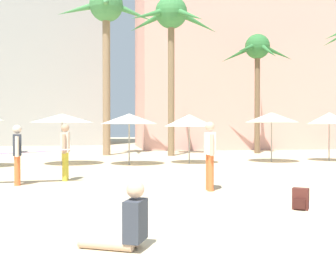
{
  "coord_description": "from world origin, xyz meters",
  "views": [
    {
      "loc": [
        -2.36,
        -5.17,
        1.61
      ],
      "look_at": [
        -0.59,
        6.24,
        1.4
      ],
      "focal_mm": 42.52,
      "sensor_mm": 36.0,
      "label": 1
    }
  ],
  "objects": [
    {
      "name": "cafe_umbrella_3",
      "position": [
        8.14,
        12.35,
        2.05
      ],
      "size": [
        2.01,
        2.01,
        2.32
      ],
      "color": "gray",
      "rests_on": "ground"
    },
    {
      "name": "palm_tree_far_right",
      "position": [
        -2.35,
        18.05,
        7.91
      ],
      "size": [
        5.57,
        5.42,
        9.62
      ],
      "color": "#896B4C",
      "rests_on": "ground"
    },
    {
      "name": "person_mid_left",
      "position": [
        -4.82,
        6.54,
        0.91
      ],
      "size": [
        3.14,
        0.89,
        1.68
      ],
      "rotation": [
        0.0,
        0.0,
        0.18
      ],
      "color": "orange",
      "rests_on": "ground"
    },
    {
      "name": "person_near_right",
      "position": [
        -3.59,
        7.14,
        0.94
      ],
      "size": [
        0.25,
        0.6,
        1.72
      ],
      "rotation": [
        0.0,
        0.0,
        6.23
      ],
      "color": "gold",
      "rests_on": "ground"
    },
    {
      "name": "cafe_umbrella_6",
      "position": [
        -1.39,
        11.9,
        1.98
      ],
      "size": [
        2.42,
        2.42,
        2.2
      ],
      "color": "gray",
      "rests_on": "ground"
    },
    {
      "name": "hotel_tower_gray",
      "position": [
        -10.17,
        35.02,
        13.49
      ],
      "size": [
        15.08,
        8.79,
        26.99
      ],
      "primitive_type": "cube",
      "color": "gray",
      "rests_on": "ground"
    },
    {
      "name": "cafe_umbrella_2",
      "position": [
        1.3,
        12.21,
        1.92
      ],
      "size": [
        2.24,
        2.24,
        2.19
      ],
      "color": "gray",
      "rests_on": "ground"
    },
    {
      "name": "person_far_right",
      "position": [
        0.24,
        4.64,
        0.96
      ],
      "size": [
        0.25,
        0.6,
        1.75
      ],
      "rotation": [
        0.0,
        0.0,
        6.24
      ],
      "color": "orange",
      "rests_on": "ground"
    },
    {
      "name": "person_mid_center",
      "position": [
        -2.12,
        0.09,
        0.33
      ],
      "size": [
        0.94,
        0.7,
        0.92
      ],
      "rotation": [
        0.0,
        0.0,
        2.72
      ],
      "color": "#D1A889",
      "rests_on": "ground"
    },
    {
      "name": "backpack",
      "position": [
        1.39,
        2.09,
        0.2
      ],
      "size": [
        0.35,
        0.34,
        0.42
      ],
      "rotation": [
        0.0,
        0.0,
        4.08
      ],
      "color": "#481F1A",
      "rests_on": "ground"
    },
    {
      "name": "cafe_umbrella_4",
      "position": [
        5.19,
        12.23,
        2.07
      ],
      "size": [
        2.43,
        2.43,
        2.3
      ],
      "color": "gray",
      "rests_on": "ground"
    },
    {
      "name": "palm_tree_center",
      "position": [
        6.89,
        18.33,
        6.1
      ],
      "size": [
        4.42,
        4.65,
        7.38
      ],
      "color": "brown",
      "rests_on": "ground"
    },
    {
      "name": "ground",
      "position": [
        0.0,
        0.0,
        0.0
      ],
      "size": [
        120.0,
        120.0,
        0.0
      ],
      "primitive_type": "plane",
      "color": "#C6B28C"
    },
    {
      "name": "cafe_umbrella_1",
      "position": [
        -4.24,
        12.41,
        2.0
      ],
      "size": [
        2.66,
        2.66,
        2.2
      ],
      "color": "gray",
      "rests_on": "ground"
    },
    {
      "name": "palm_tree_far_left",
      "position": [
        1.27,
        17.04,
        7.49
      ],
      "size": [
        5.36,
        5.43,
        9.0
      ],
      "color": "brown",
      "rests_on": "ground"
    },
    {
      "name": "hotel_pink",
      "position": [
        8.97,
        26.06,
        7.65
      ],
      "size": [
        17.54,
        8.95,
        15.31
      ],
      "primitive_type": "cube",
      "color": "#DB9989",
      "rests_on": "ground"
    }
  ]
}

